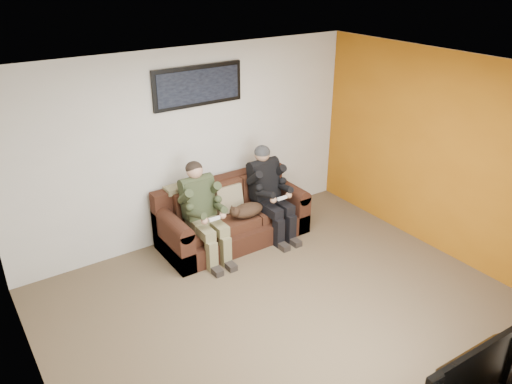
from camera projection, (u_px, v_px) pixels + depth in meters
floor at (292, 315)px, 5.50m from camera, size 5.00×5.00×0.00m
ceiling at (301, 80)px, 4.39m from camera, size 5.00×5.00×0.00m
wall_back at (191, 146)px, 6.63m from camera, size 5.00×0.00×5.00m
wall_front at (509, 342)px, 3.27m from camera, size 5.00×0.00×5.00m
wall_left at (29, 299)px, 3.68m from camera, size 0.00×4.50×4.50m
wall_right at (453, 159)px, 6.22m from camera, size 0.00×4.50×4.50m
accent_wall_right at (453, 159)px, 6.21m from camera, size 0.00×4.50×4.50m
sofa at (231, 218)px, 6.91m from camera, size 2.03×0.87×0.83m
throw_pillow at (229, 199)px, 6.82m from camera, size 0.39×0.18×0.38m
throw_blanket at (180, 188)px, 6.57m from camera, size 0.41×0.20×0.07m
person_left at (202, 207)px, 6.35m from camera, size 0.51×0.87×1.26m
person_right at (269, 187)px, 6.88m from camera, size 0.51×0.86×1.27m
cat at (246, 210)px, 6.69m from camera, size 0.66×0.26×0.24m
framed_poster at (198, 86)px, 6.34m from camera, size 1.25×0.05×0.52m
television at (461, 371)px, 3.76m from camera, size 1.12×0.18×0.64m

